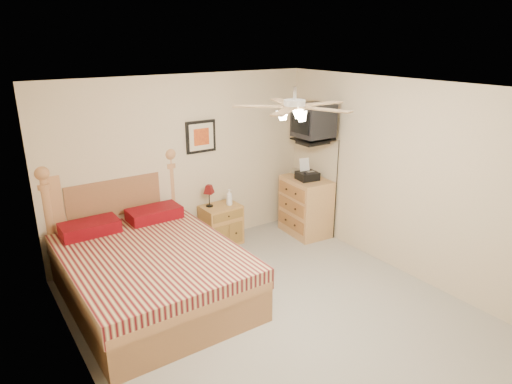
% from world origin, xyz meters
% --- Properties ---
extents(floor, '(4.50, 4.50, 0.00)m').
position_xyz_m(floor, '(0.00, 0.00, 0.00)').
color(floor, '#99968A').
rests_on(floor, ground).
extents(ceiling, '(4.00, 4.50, 0.04)m').
position_xyz_m(ceiling, '(0.00, 0.00, 2.50)').
color(ceiling, white).
rests_on(ceiling, ground).
extents(wall_back, '(4.00, 0.04, 2.50)m').
position_xyz_m(wall_back, '(0.00, 2.25, 1.25)').
color(wall_back, beige).
rests_on(wall_back, ground).
extents(wall_front, '(4.00, 0.04, 2.50)m').
position_xyz_m(wall_front, '(0.00, -2.25, 1.25)').
color(wall_front, beige).
rests_on(wall_front, ground).
extents(wall_left, '(0.04, 4.50, 2.50)m').
position_xyz_m(wall_left, '(-2.00, 0.00, 1.25)').
color(wall_left, beige).
rests_on(wall_left, ground).
extents(wall_right, '(0.04, 4.50, 2.50)m').
position_xyz_m(wall_right, '(2.00, 0.00, 1.25)').
color(wall_right, beige).
rests_on(wall_right, ground).
extents(bed, '(1.82, 2.37, 1.52)m').
position_xyz_m(bed, '(-1.02, 1.12, 0.76)').
color(bed, tan).
rests_on(bed, ground).
extents(nightstand, '(0.57, 0.43, 0.60)m').
position_xyz_m(nightstand, '(0.44, 2.00, 0.30)').
color(nightstand, '#B38438').
rests_on(nightstand, ground).
extents(table_lamp, '(0.20, 0.20, 0.33)m').
position_xyz_m(table_lamp, '(0.29, 2.08, 0.77)').
color(table_lamp, maroon).
rests_on(table_lamp, nightstand).
extents(lotion_bottle, '(0.12, 0.12, 0.24)m').
position_xyz_m(lotion_bottle, '(0.56, 1.96, 0.72)').
color(lotion_bottle, white).
rests_on(lotion_bottle, nightstand).
extents(framed_picture, '(0.46, 0.04, 0.46)m').
position_xyz_m(framed_picture, '(0.27, 2.23, 1.62)').
color(framed_picture, black).
rests_on(framed_picture, wall_back).
extents(dresser, '(0.59, 0.80, 0.90)m').
position_xyz_m(dresser, '(1.73, 1.59, 0.45)').
color(dresser, '#B07849').
rests_on(dresser, ground).
extents(fax_machine, '(0.34, 0.35, 0.31)m').
position_xyz_m(fax_machine, '(1.71, 1.56, 1.06)').
color(fax_machine, black).
rests_on(fax_machine, dresser).
extents(magazine_lower, '(0.24, 0.30, 0.02)m').
position_xyz_m(magazine_lower, '(1.73, 1.83, 0.91)').
color(magazine_lower, beige).
rests_on(magazine_lower, dresser).
extents(magazine_upper, '(0.31, 0.34, 0.02)m').
position_xyz_m(magazine_upper, '(1.74, 1.85, 0.94)').
color(magazine_upper, gray).
rests_on(magazine_upper, magazine_lower).
extents(wall_tv, '(0.56, 0.46, 0.58)m').
position_xyz_m(wall_tv, '(1.75, 1.34, 1.81)').
color(wall_tv, black).
rests_on(wall_tv, wall_right).
extents(ceiling_fan, '(1.14, 1.14, 0.28)m').
position_xyz_m(ceiling_fan, '(0.00, -0.20, 2.36)').
color(ceiling_fan, white).
rests_on(ceiling_fan, ceiling).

